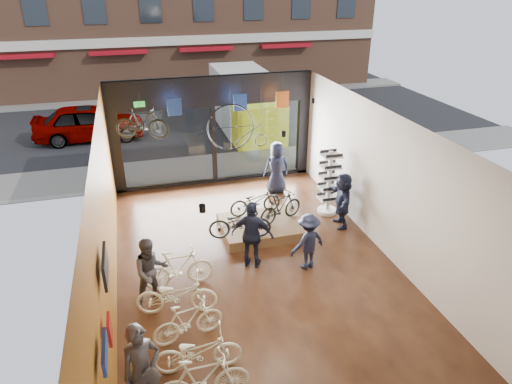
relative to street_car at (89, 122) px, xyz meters
name	(u,v)px	position (x,y,z in m)	size (l,w,h in m)	color
ground_plane	(261,276)	(4.56, -12.00, -0.83)	(7.00, 12.00, 0.04)	black
ceiling	(262,130)	(4.56, -12.00, 3.01)	(7.00, 12.00, 0.04)	black
wall_left	(104,229)	(1.04, -12.00, 1.09)	(0.04, 12.00, 3.80)	#AF6A22
wall_right	(395,191)	(8.08, -12.00, 1.09)	(0.04, 12.00, 3.80)	beige
storefront	(213,131)	(4.56, -6.00, 1.09)	(7.00, 0.26, 3.80)	black
exit_sign	(139,104)	(2.16, -6.12, 2.24)	(0.35, 0.06, 0.18)	#198C26
street_road	(184,114)	(4.56, 3.00, -0.82)	(30.00, 18.00, 0.02)	black
sidewalk_near	(210,167)	(4.56, -4.80, -0.75)	(30.00, 2.40, 0.12)	slate
sidewalk_far	(175,96)	(4.56, 7.00, -0.75)	(30.00, 2.00, 0.12)	slate
street_car	(89,122)	(0.00, 0.00, 0.00)	(1.92, 4.77, 1.63)	gray
box_truck	(248,105)	(7.10, -1.00, 0.55)	(2.31, 6.92, 2.73)	silver
floor_bike_1	(202,380)	(2.54, -15.32, -0.30)	(0.48, 1.70, 1.02)	#F5F1CD
floor_bike_2	(198,351)	(2.59, -14.56, -0.37)	(0.58, 1.67, 0.88)	#F5F1CD
floor_bike_3	(188,321)	(2.51, -13.71, -0.36)	(0.43, 1.51, 0.91)	#F5F1CD
floor_bike_4	(177,295)	(2.39, -12.82, -0.34)	(0.62, 1.78, 0.94)	#F5F1CD
floor_bike_5	(179,268)	(2.55, -11.89, -0.30)	(0.48, 1.69, 1.02)	#F5F1CD
display_platform	(263,227)	(5.21, -9.93, -0.66)	(2.40, 1.80, 0.30)	#543221
display_bike_left	(240,223)	(4.38, -10.56, -0.07)	(0.59, 1.70, 0.89)	black
display_bike_mid	(281,207)	(5.73, -9.99, -0.06)	(0.43, 1.52, 0.91)	black
display_bike_right	(255,201)	(5.15, -9.35, -0.09)	(0.56, 1.60, 0.84)	black
customer_0	(142,370)	(1.58, -15.21, 0.10)	(0.67, 0.44, 1.83)	#3F3F44
customer_1	(151,272)	(1.91, -12.31, 0.02)	(0.81, 0.63, 1.67)	#3F3F44
customer_2	(252,235)	(4.47, -11.53, 0.11)	(1.08, 0.45, 1.84)	#161C33
customer_3	(308,242)	(5.80, -11.97, -0.05)	(0.99, 0.57, 1.53)	#161C33
customer_4	(277,168)	(6.42, -7.49, 0.09)	(0.89, 0.58, 1.81)	#161C33
customer_5	(342,200)	(7.56, -10.21, 0.03)	(1.57, 0.50, 1.69)	#161C33
sunglasses_rack	(329,183)	(7.51, -9.34, 0.22)	(0.61, 0.50, 2.06)	white
wall_merch	(114,371)	(1.18, -15.50, 0.49)	(0.40, 2.40, 2.60)	navy
penny_farthing	(240,128)	(5.11, -7.76, 1.69)	(1.86, 0.06, 1.48)	black
hung_bike	(142,123)	(2.15, -7.80, 2.11)	(0.45, 1.58, 0.95)	black
jersey_left	(175,107)	(3.22, -6.80, 2.24)	(0.45, 0.03, 0.55)	#1E3F99
jersey_mid	(240,103)	(5.34, -6.80, 2.24)	(0.45, 0.03, 0.55)	#1E3F99
jersey_right	(282,100)	(6.80, -6.80, 2.24)	(0.45, 0.03, 0.55)	#CC5919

